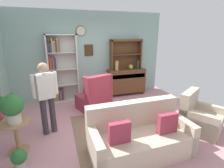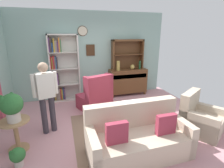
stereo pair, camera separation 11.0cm
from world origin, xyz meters
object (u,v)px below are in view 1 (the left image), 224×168
potted_plant_small (19,158)px  vase_tall (117,66)px  person_reading (46,94)px  bottle_wine (138,65)px  plant_stand (16,133)px  book_stack (132,108)px  wingback_chair (95,97)px  coffee_table (128,113)px  armchair_floral (199,118)px  bookshelf (60,69)px  vase_round (131,67)px  sideboard_hutch (126,50)px  potted_plant_large (12,107)px  sideboard (126,80)px  couch_floral (139,137)px

potted_plant_small → vase_tall: bearing=45.4°
person_reading → bottle_wine: bearing=29.8°
plant_stand → book_stack: bearing=3.4°
wingback_chair → coffee_table: bearing=-66.4°
bottle_wine → person_reading: person_reading is taller
armchair_floral → potted_plant_small: armchair_floral is taller
plant_stand → vase_tall: bearing=38.8°
bookshelf → book_stack: bookshelf is taller
bookshelf → vase_round: bearing=-3.7°
wingback_chair → book_stack: wingback_chair is taller
coffee_table → book_stack: bearing=-6.3°
armchair_floral → person_reading: 3.38m
sideboard_hutch → potted_plant_large: sideboard_hutch is taller
wingback_chair → armchair_floral: bearing=-41.4°
bookshelf → bottle_wine: bookshelf is taller
armchair_floral → potted_plant_large: (-3.72, 0.41, 0.62)m
sideboard_hutch → potted_plant_small: sideboard_hutch is taller
sideboard → vase_round: vase_round is taller
vase_tall → wingback_chair: 1.47m
sideboard → person_reading: size_ratio=0.83×
vase_tall → potted_plant_small: vase_tall is taller
bottle_wine → book_stack: 2.39m
vase_round → book_stack: (-0.87, -2.05, -0.53)m
bookshelf → wingback_chair: bearing=-51.0°
sideboard → potted_plant_large: 3.86m
plant_stand → potted_plant_large: size_ratio=1.18×
armchair_floral → vase_tall: bearing=111.3°
wingback_chair → coffee_table: size_ratio=1.31×
potted_plant_small → couch_floral: bearing=-6.9°
armchair_floral → coffee_table: armchair_floral is taller
vase_tall → potted_plant_small: (-2.61, -2.65, -0.88)m
bookshelf → vase_tall: (1.81, -0.16, 0.04)m
vase_tall → book_stack: bearing=-99.6°
sideboard → vase_tall: (-0.39, -0.08, 0.57)m
potted_plant_large → potted_plant_small: potted_plant_large is taller
bottle_wine → book_stack: bearing=-119.0°
sideboard_hutch → bottle_wine: bearing=-27.0°
armchair_floral → potted_plant_large: size_ratio=2.04×
sideboard_hutch → armchair_floral: (0.63, -2.82, -1.27)m
vase_round → wingback_chair: (-1.48, -0.90, -0.62)m
sideboard_hutch → potted_plant_small: 4.35m
vase_round → wingback_chair: 1.84m
vase_round → person_reading: person_reading is taller
plant_stand → person_reading: 0.89m
person_reading → vase_round: bearing=32.5°
potted_plant_large → bookshelf: bearing=69.6°
sideboard_hutch → vase_tall: sideboard_hutch is taller
potted_plant_large → person_reading: 0.74m
vase_tall → bottle_wine: vase_tall is taller
vase_round → bottle_wine: 0.27m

